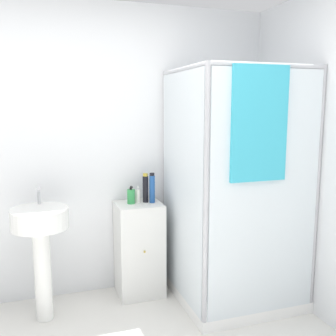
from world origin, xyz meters
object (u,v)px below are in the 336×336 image
at_px(shampoo_bottle_tall_black, 145,188).
at_px(shampoo_bottle_blue, 152,188).
at_px(sink, 41,236).
at_px(lotion_bottle_white, 138,196).
at_px(soap_dispenser, 131,196).

height_order(shampoo_bottle_tall_black, shampoo_bottle_blue, shampoo_bottle_blue).
relative_size(sink, lotion_bottle_white, 7.03).
xyz_separation_m(sink, soap_dispenser, (0.75, 0.20, 0.21)).
relative_size(sink, soap_dispenser, 6.62).
relative_size(soap_dispenser, shampoo_bottle_blue, 0.59).
xyz_separation_m(sink, lotion_bottle_white, (0.81, 0.21, 0.20)).
height_order(sink, lotion_bottle_white, sink).
relative_size(sink, shampoo_bottle_tall_black, 4.02).
bearing_deg(shampoo_bottle_tall_black, shampoo_bottle_blue, -31.32).
bearing_deg(lotion_bottle_white, shampoo_bottle_blue, -18.22).
distance_m(soap_dispenser, shampoo_bottle_tall_black, 0.14).
relative_size(shampoo_bottle_blue, lotion_bottle_white, 1.80).
height_order(sink, shampoo_bottle_blue, shampoo_bottle_blue).
distance_m(shampoo_bottle_tall_black, lotion_bottle_white, 0.09).
height_order(sink, soap_dispenser, sink).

